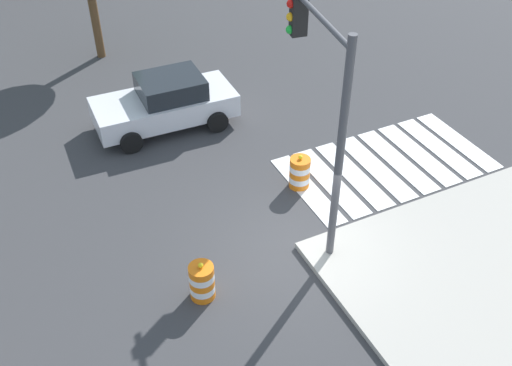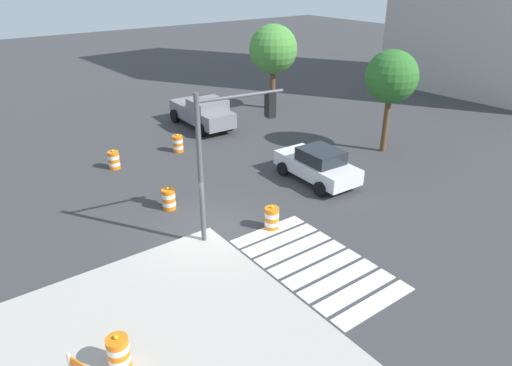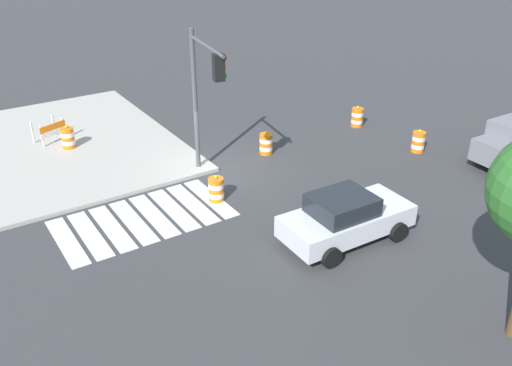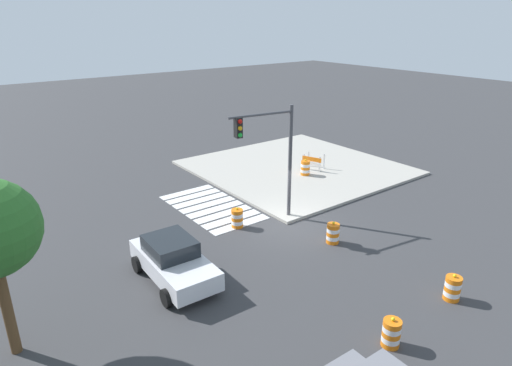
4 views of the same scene
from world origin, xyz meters
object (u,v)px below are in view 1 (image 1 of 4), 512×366
sports_car (166,102)px  traffic_barrel_median_far (300,173)px  traffic_light_pole (322,89)px  traffic_barrel_crosswalk_end (202,282)px

sports_car → traffic_barrel_median_far: bearing=-63.9°
traffic_barrel_median_far → traffic_light_pole: traffic_light_pole is taller
traffic_barrel_crosswalk_end → traffic_barrel_median_far: 4.56m
traffic_barrel_crosswalk_end → traffic_light_pole: 4.89m
sports_car → traffic_barrel_median_far: sports_car is taller
traffic_light_pole → sports_car: bearing=105.8°
sports_car → traffic_light_pole: 6.96m
traffic_barrel_crosswalk_end → traffic_barrel_median_far: size_ratio=1.00×
sports_car → traffic_barrel_crosswalk_end: 7.14m
traffic_light_pole → traffic_barrel_median_far: bearing=71.8°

